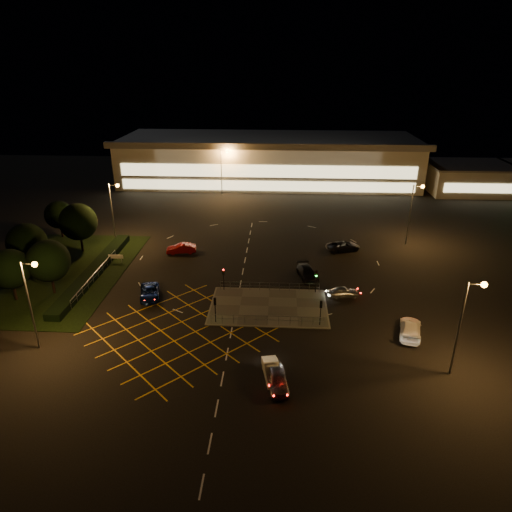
# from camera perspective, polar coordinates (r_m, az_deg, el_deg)

# --- Properties ---
(ground) EXTENTS (180.00, 180.00, 0.00)m
(ground) POSITION_cam_1_polar(r_m,az_deg,el_deg) (58.43, -0.34, -5.35)
(ground) COLOR black
(ground) RESTS_ON ground
(pedestrian_island) EXTENTS (14.00, 9.00, 0.12)m
(pedestrian_island) POSITION_cam_1_polar(r_m,az_deg,el_deg) (56.58, 1.57, -6.33)
(pedestrian_island) COLOR #4C4944
(pedestrian_island) RESTS_ON ground
(grass_verge) EXTENTS (18.00, 30.00, 0.08)m
(grass_verge) POSITION_cam_1_polar(r_m,az_deg,el_deg) (70.88, -23.25, -1.95)
(grass_verge) COLOR black
(grass_verge) RESTS_ON ground
(hedge) EXTENTS (2.00, 26.00, 1.00)m
(hedge) POSITION_cam_1_polar(r_m,az_deg,el_deg) (68.64, -19.56, -1.75)
(hedge) COLOR black
(hedge) RESTS_ON ground
(supermarket) EXTENTS (72.00, 26.50, 10.50)m
(supermarket) POSITION_cam_1_polar(r_m,az_deg,el_deg) (115.38, 1.58, 12.03)
(supermarket) COLOR beige
(supermarket) RESTS_ON ground
(retail_unit_a) EXTENTS (18.80, 14.80, 6.35)m
(retail_unit_a) POSITION_cam_1_polar(r_m,az_deg,el_deg) (116.16, 25.05, 8.88)
(retail_unit_a) COLOR beige
(retail_unit_a) RESTS_ON ground
(streetlight_sw) EXTENTS (1.78, 0.56, 10.03)m
(streetlight_sw) POSITION_cam_1_polar(r_m,az_deg,el_deg) (51.07, -26.27, -4.18)
(streetlight_sw) COLOR slate
(streetlight_sw) RESTS_ON ground
(streetlight_se) EXTENTS (1.78, 0.56, 10.03)m
(streetlight_se) POSITION_cam_1_polar(r_m,az_deg,el_deg) (46.26, 24.82, -6.76)
(streetlight_se) COLOR slate
(streetlight_se) RESTS_ON ground
(streetlight_nw) EXTENTS (1.78, 0.56, 10.03)m
(streetlight_nw) POSITION_cam_1_polar(r_m,az_deg,el_deg) (77.18, -17.34, 6.13)
(streetlight_nw) COLOR slate
(streetlight_nw) RESTS_ON ground
(streetlight_ne) EXTENTS (1.78, 0.56, 10.03)m
(streetlight_ne) POSITION_cam_1_polar(r_m,az_deg,el_deg) (77.28, 19.11, 5.92)
(streetlight_ne) COLOR slate
(streetlight_ne) RESTS_ON ground
(streetlight_far_left) EXTENTS (1.78, 0.56, 10.03)m
(streetlight_far_left) POSITION_cam_1_polar(r_m,az_deg,el_deg) (102.22, -4.13, 11.20)
(streetlight_far_left) COLOR slate
(streetlight_far_left) RESTS_ON ground
(streetlight_far_right) EXTENTS (1.78, 0.56, 10.03)m
(streetlight_far_right) POSITION_cam_1_polar(r_m,az_deg,el_deg) (106.91, 18.21, 10.65)
(streetlight_far_right) COLOR slate
(streetlight_far_right) RESTS_ON ground
(signal_sw) EXTENTS (0.28, 0.30, 3.15)m
(signal_sw) POSITION_cam_1_polar(r_m,az_deg,el_deg) (52.45, -5.14, -6.10)
(signal_sw) COLOR black
(signal_sw) RESTS_ON pedestrian_island
(signal_se) EXTENTS (0.28, 0.30, 3.15)m
(signal_se) POSITION_cam_1_polar(r_m,az_deg,el_deg) (52.18, 8.11, -6.43)
(signal_se) COLOR black
(signal_se) RESTS_ON pedestrian_island
(signal_nw) EXTENTS (0.28, 0.30, 3.15)m
(signal_nw) POSITION_cam_1_polar(r_m,az_deg,el_deg) (59.46, -4.08, -2.31)
(signal_nw) COLOR black
(signal_nw) RESTS_ON pedestrian_island
(signal_ne) EXTENTS (0.28, 0.30, 3.15)m
(signal_ne) POSITION_cam_1_polar(r_m,az_deg,el_deg) (59.22, 7.53, -2.58)
(signal_ne) COLOR black
(signal_ne) RESTS_ON pedestrian_island
(tree_a) EXTENTS (5.04, 5.04, 6.86)m
(tree_a) POSITION_cam_1_polar(r_m,az_deg,el_deg) (63.87, -28.44, -1.44)
(tree_a) COLOR black
(tree_a) RESTS_ON ground
(tree_b) EXTENTS (5.40, 5.40, 7.35)m
(tree_b) POSITION_cam_1_polar(r_m,az_deg,el_deg) (71.07, -26.73, 1.53)
(tree_b) COLOR black
(tree_b) RESTS_ON ground
(tree_c) EXTENTS (5.76, 5.76, 7.84)m
(tree_c) POSITION_cam_1_polar(r_m,az_deg,el_deg) (75.82, -21.34, 3.99)
(tree_c) COLOR black
(tree_c) RESTS_ON ground
(tree_d) EXTENTS (4.68, 4.68, 6.37)m
(tree_d) POSITION_cam_1_polar(r_m,az_deg,el_deg) (83.79, -23.41, 4.75)
(tree_d) COLOR black
(tree_d) RESTS_ON ground
(tree_e) EXTENTS (5.40, 5.40, 7.35)m
(tree_e) POSITION_cam_1_polar(r_m,az_deg,el_deg) (63.37, -24.52, -0.56)
(tree_e) COLOR black
(tree_e) RESTS_ON ground
(car_near_silver) EXTENTS (2.49, 4.83, 1.57)m
(car_near_silver) POSITION_cam_1_polar(r_m,az_deg,el_deg) (43.90, 2.69, -15.15)
(car_near_silver) COLOR #A0A1A7
(car_near_silver) RESTS_ON ground
(car_queue_white) EXTENTS (2.25, 4.41, 1.39)m
(car_queue_white) POSITION_cam_1_polar(r_m,az_deg,el_deg) (45.01, 1.99, -14.16)
(car_queue_white) COLOR silver
(car_queue_white) RESTS_ON ground
(car_left_blue) EXTENTS (3.61, 5.59, 1.43)m
(car_left_blue) POSITION_cam_1_polar(r_m,az_deg,el_deg) (59.96, -13.15, -4.45)
(car_left_blue) COLOR navy
(car_left_blue) RESTS_ON ground
(car_far_dkgrey) EXTENTS (3.27, 5.61, 1.53)m
(car_far_dkgrey) POSITION_cam_1_polar(r_m,az_deg,el_deg) (63.90, 6.41, -2.09)
(car_far_dkgrey) COLOR black
(car_far_dkgrey) RESTS_ON ground
(car_right_silver) EXTENTS (4.20, 2.29, 1.35)m
(car_right_silver) POSITION_cam_1_polar(r_m,az_deg,el_deg) (59.65, 10.86, -4.43)
(car_right_silver) COLOR #B8BCC0
(car_right_silver) RESTS_ON ground
(car_circ_red) EXTENTS (4.82, 2.42, 1.52)m
(car_circ_red) POSITION_cam_1_polar(r_m,az_deg,el_deg) (72.53, -9.32, 0.94)
(car_circ_red) COLOR maroon
(car_circ_red) RESTS_ON ground
(car_east_grey) EXTENTS (5.88, 4.04, 1.49)m
(car_east_grey) POSITION_cam_1_polar(r_m,az_deg,el_deg) (73.79, 10.84, 1.21)
(car_east_grey) COLOR black
(car_east_grey) RESTS_ON ground
(car_approach_white) EXTENTS (3.51, 5.84, 1.59)m
(car_approach_white) POSITION_cam_1_polar(r_m,az_deg,el_deg) (53.67, 18.73, -8.60)
(car_approach_white) COLOR silver
(car_approach_white) RESTS_ON ground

